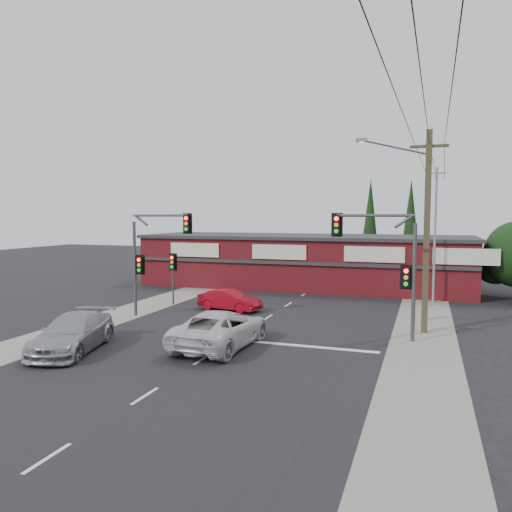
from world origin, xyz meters
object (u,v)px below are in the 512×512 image
(white_suv, at_px, (221,328))
(utility_pole, at_px, (424,225))
(shop_building, at_px, (304,261))
(red_sedan, at_px, (230,300))
(silver_suv, at_px, (73,333))

(white_suv, bearing_deg, utility_pole, -143.00)
(shop_building, relative_size, utility_pole, 2.73)
(white_suv, bearing_deg, red_sedan, -67.92)
(white_suv, relative_size, shop_building, 0.22)
(silver_suv, distance_m, red_sedan, 11.17)
(red_sedan, distance_m, utility_pole, 12.43)
(red_sedan, bearing_deg, shop_building, 1.42)
(shop_building, xyz_separation_m, utility_pole, (9.36, -14.00, 3.26))
(shop_building, distance_m, utility_pole, 17.15)
(silver_suv, bearing_deg, shop_building, 63.75)
(shop_building, height_order, utility_pole, utility_pole)
(shop_building, bearing_deg, silver_suv, -102.18)
(white_suv, relative_size, red_sedan, 1.49)
(silver_suv, xyz_separation_m, utility_pole, (14.21, 8.48, 4.62))
(silver_suv, bearing_deg, utility_pole, 16.77)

